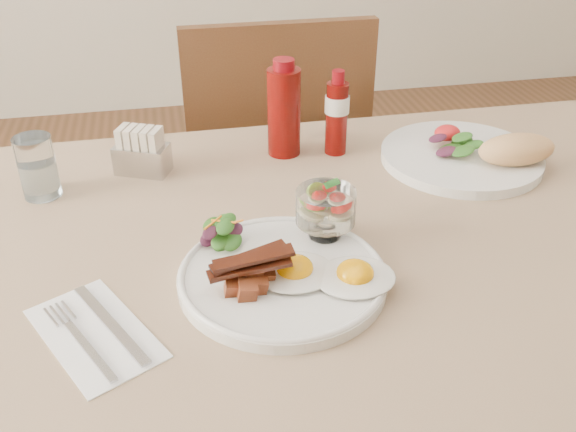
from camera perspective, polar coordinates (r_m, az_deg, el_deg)
name	(u,v)px	position (r m, az deg, el deg)	size (l,w,h in m)	color
table	(348,287)	(1.01, 5.33, -6.29)	(1.33, 0.88, 0.75)	#55361A
chair_far	(272,172)	(1.63, -1.42, 3.93)	(0.42, 0.42, 0.93)	#55361A
main_plate	(282,277)	(0.86, -0.50, -5.48)	(0.28, 0.28, 0.02)	silver
fried_eggs	(325,273)	(0.84, 3.28, -5.05)	(0.21, 0.15, 0.03)	silver
bacon_potato_pile	(250,273)	(0.82, -3.42, -5.09)	(0.11, 0.07, 0.05)	maroon
side_salad	(223,233)	(0.91, -5.81, -1.53)	(0.07, 0.07, 0.04)	#1E4A13
fruit_cup	(326,207)	(0.91, 3.37, 0.82)	(0.09, 0.09, 0.09)	white
second_plate	(474,154)	(1.21, 16.20, 5.35)	(0.29, 0.29, 0.07)	silver
ketchup_bottle	(284,111)	(1.17, -0.36, 9.35)	(0.07, 0.07, 0.18)	#570705
hot_sauce_bottle	(337,114)	(1.18, 4.35, 9.04)	(0.06, 0.06, 0.16)	#570705
sugar_caddy	(142,153)	(1.15, -12.88, 5.46)	(0.10, 0.08, 0.08)	#BCBCC1
water_glass	(38,170)	(1.12, -21.32, 3.79)	(0.06, 0.06, 0.10)	white
napkin_cutlery	(96,332)	(0.82, -16.68, -9.88)	(0.18, 0.22, 0.01)	white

